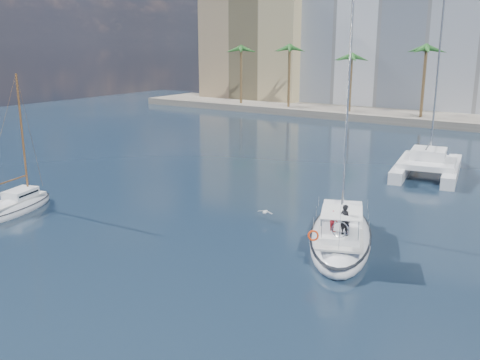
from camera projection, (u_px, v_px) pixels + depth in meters
The scene contains 10 objects.
ground at pixel (241, 245), 33.60m from camera, with size 160.00×160.00×0.00m, color black.
quay at pixel (465, 121), 82.12m from camera, with size 120.00×14.00×1.20m, color gray.
building_modern at pixel (417, 32), 94.89m from camera, with size 42.00×16.00×28.00m, color white.
building_tan_left at pixel (262, 48), 108.89m from camera, with size 22.00×14.00×22.00m, color tan.
palm_left at pixel (264, 54), 95.11m from camera, with size 3.60×3.60×12.30m.
palm_centre at pixel (466, 57), 76.49m from camera, with size 3.60×3.60×12.30m.
main_sloop at pixel (341, 235), 33.75m from camera, with size 8.04×12.48×17.71m.
small_sloop at pixel (16, 207), 40.06m from camera, with size 4.32×7.85×10.76m.
catamaran at pixel (428, 163), 51.11m from camera, with size 7.45×12.00×16.43m.
seagull at pixel (265, 212), 37.95m from camera, with size 1.22×0.52×0.22m.
Camera 1 is at (17.74, -26.01, 12.42)m, focal length 40.00 mm.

